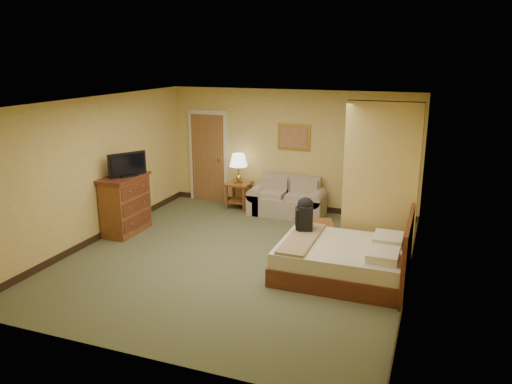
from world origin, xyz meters
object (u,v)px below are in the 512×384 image
at_px(coffee_table, 314,230).
at_px(dresser, 126,204).
at_px(loveseat, 287,202).
at_px(bed, 346,260).

bearing_deg(coffee_table, dresser, -171.63).
relative_size(loveseat, coffee_table, 1.87).
distance_m(dresser, bed, 4.34).
distance_m(loveseat, bed, 3.19).
bearing_deg(dresser, loveseat, 40.01).
bearing_deg(coffee_table, bed, -54.20).
bearing_deg(coffee_table, loveseat, 121.37).
relative_size(coffee_table, dresser, 0.76).
height_order(loveseat, bed, bed).
distance_m(coffee_table, dresser, 3.59).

